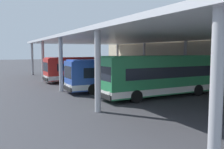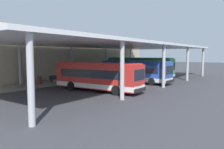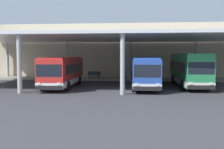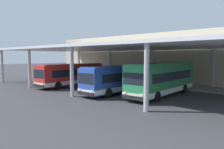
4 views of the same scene
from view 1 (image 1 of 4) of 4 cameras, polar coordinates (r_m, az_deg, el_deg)
name	(u,v)px [view 1 (image 1 of 4)]	position (r m, az deg, el deg)	size (l,w,h in m)	color
ground_plane	(85,89)	(25.49, -6.30, -3.47)	(200.00, 200.00, 0.00)	#3D3D42
platform_kerb	(174,82)	(31.46, 14.24, -1.74)	(42.00, 4.50, 0.18)	gray
station_building_facade	(194,51)	(33.43, 18.65, 5.33)	(48.00, 1.60, 8.06)	#C1B293
canopy_shelter	(131,39)	(27.59, 4.48, 8.25)	(40.00, 17.00, 5.55)	silver
bus_nearest_bay	(85,69)	(32.40, -6.31, 1.38)	(3.05, 10.63, 3.17)	red
bus_second_bay	(118,74)	(24.48, 1.46, 0.10)	(2.74, 10.53, 3.17)	#284CA8
bus_middle_bay	(162,76)	(21.56, 11.62, -0.24)	(2.94, 11.39, 3.57)	#28844C
bench_waiting	(151,74)	(35.32, 9.10, 0.07)	(1.80, 0.45, 0.92)	#383D47
trash_bin	(139,73)	(37.41, 6.34, 0.42)	(0.52, 0.52, 0.98)	maroon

